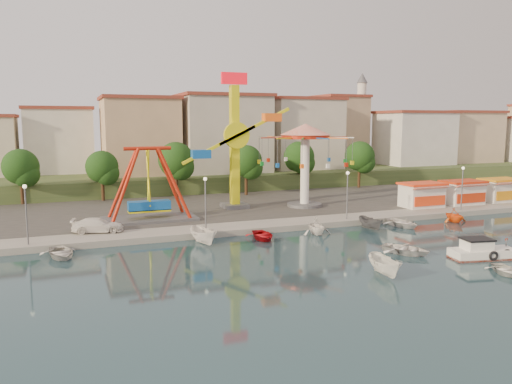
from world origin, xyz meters
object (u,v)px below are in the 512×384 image
wave_swinger (305,146)px  kamikaze_tower (239,146)px  rowboat_a (406,249)px  cabin_motorboat (482,253)px  pirate_ship_ride (149,185)px  skiff (385,266)px  van (98,225)px

wave_swinger → kamikaze_tower: bearing=166.4°
wave_swinger → rowboat_a: (-1.26, -21.82, -7.77)m
cabin_motorboat → rowboat_a: cabin_motorboat is taller
pirate_ship_ride → kamikaze_tower: 12.92m
rowboat_a → skiff: size_ratio=1.04×
wave_swinger → cabin_motorboat: wave_swinger is taller
pirate_ship_ride → skiff: size_ratio=2.52×
cabin_motorboat → van: 34.74m
pirate_ship_ride → wave_swinger: bearing=5.5°
van → pirate_ship_ride: bearing=-42.1°
skiff → van: bearing=141.1°
rowboat_a → pirate_ship_ride: bearing=103.3°
kamikaze_tower → wave_swinger: size_ratio=1.42×
pirate_ship_ride → rowboat_a: pirate_ship_ride is taller
rowboat_a → skiff: (-5.40, -4.59, 0.34)m
kamikaze_tower → rowboat_a: (6.81, -23.77, -7.88)m
cabin_motorboat → rowboat_a: bearing=155.9°
wave_swinger → van: (-25.43, -6.30, -6.90)m
kamikaze_tower → van: kamikaze_tower is taller
kamikaze_tower → cabin_motorboat: kamikaze_tower is taller
cabin_motorboat → rowboat_a: size_ratio=1.38×
cabin_motorboat → kamikaze_tower: bearing=124.4°
cabin_motorboat → skiff: size_ratio=1.43×
pirate_ship_ride → van: 7.81m
cabin_motorboat → wave_swinger: bearing=109.3°
skiff → van: (-18.78, 20.11, 0.53)m
kamikaze_tower → skiff: kamikaze_tower is taller
pirate_ship_ride → kamikaze_tower: size_ratio=0.61×
kamikaze_tower → cabin_motorboat: (11.72, -27.24, -7.81)m
skiff → rowboat_a: bearing=48.4°
kamikaze_tower → wave_swinger: (8.07, -1.95, -0.11)m
rowboat_a → kamikaze_tower: bearing=76.4°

